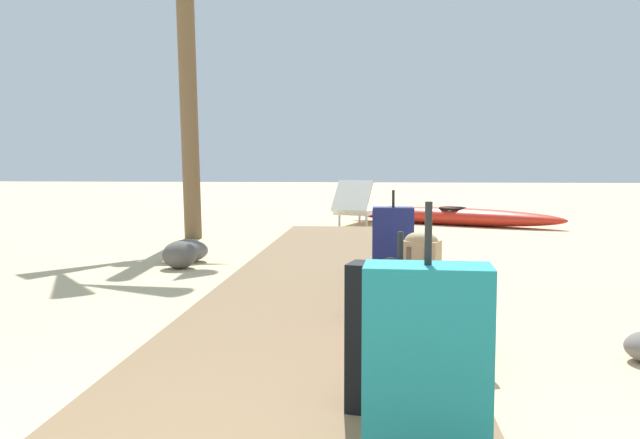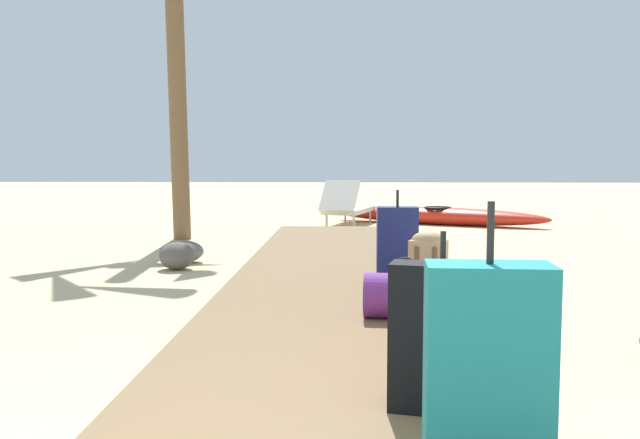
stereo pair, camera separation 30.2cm
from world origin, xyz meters
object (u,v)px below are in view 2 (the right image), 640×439
at_px(suitcase_teal, 488,371).
at_px(kayak, 438,216).
at_px(duffel_bag_purple, 405,296).
at_px(suitcase_black, 442,338).
at_px(suitcase_navy, 397,245).
at_px(backpack_tan, 428,261).
at_px(lounge_chair, 347,207).
at_px(duffel_bag_red, 460,319).

xyz_separation_m(suitcase_teal, kayak, (1.18, 9.83, -0.28)).
xyz_separation_m(duffel_bag_purple, suitcase_teal, (0.07, -2.26, 0.21)).
distance_m(suitcase_black, suitcase_navy, 3.03).
distance_m(backpack_tan, suitcase_navy, 0.54).
height_order(suitcase_black, suitcase_navy, suitcase_navy).
relative_size(duffel_bag_purple, backpack_tan, 1.14).
height_order(suitcase_black, backpack_tan, suitcase_black).
xyz_separation_m(duffel_bag_purple, backpack_tan, (0.26, 0.85, 0.11)).
height_order(duffel_bag_purple, suitcase_teal, suitcase_teal).
bearing_deg(duffel_bag_purple, suitcase_black, -89.89).
distance_m(suitcase_black, kayak, 9.33).
bearing_deg(kayak, suitcase_teal, -96.82).
bearing_deg(suitcase_black, suitcase_navy, 89.13).
bearing_deg(suitcase_teal, suitcase_navy, 90.32).
bearing_deg(suitcase_teal, duffel_bag_purple, 91.76).
height_order(duffel_bag_purple, backpack_tan, backpack_tan).
relative_size(backpack_tan, lounge_chair, 0.30).
relative_size(duffel_bag_purple, kayak, 0.15).
relative_size(suitcase_teal, lounge_chair, 0.56).
bearing_deg(lounge_chair, suitcase_navy, -85.96).
xyz_separation_m(duffel_bag_red, suitcase_teal, (-0.16, -1.49, 0.18)).
xyz_separation_m(suitcase_black, kayak, (1.24, 9.25, -0.24)).
xyz_separation_m(duffel_bag_purple, lounge_chair, (-0.37, 7.27, 0.10)).
xyz_separation_m(suitcase_navy, suitcase_teal, (0.02, -3.61, 0.03)).
xyz_separation_m(duffel_bag_red, suitcase_black, (-0.23, -0.90, 0.13)).
height_order(lounge_chair, kayak, lounge_chair).
distance_m(duffel_bag_purple, suitcase_navy, 1.36).
height_order(suitcase_black, kayak, suitcase_black).
xyz_separation_m(suitcase_black, lounge_chair, (-0.37, 8.94, -0.06)).
bearing_deg(suitcase_navy, duffel_bag_purple, -92.09).
relative_size(suitcase_black, suitcase_navy, 0.95).
bearing_deg(backpack_tan, duffel_bag_purple, -106.75).
relative_size(duffel_bag_purple, duffel_bag_red, 1.01).
height_order(suitcase_black, lounge_chair, suitcase_black).
distance_m(duffel_bag_red, lounge_chair, 8.06).
bearing_deg(suitcase_black, duffel_bag_purple, 90.11).
relative_size(duffel_bag_red, suitcase_teal, 0.61).
distance_m(duffel_bag_red, suitcase_navy, 2.14).
relative_size(suitcase_navy, kayak, 0.21).
bearing_deg(duffel_bag_red, duffel_bag_purple, 106.58).
distance_m(duffel_bag_purple, suitcase_black, 1.69).
height_order(duffel_bag_red, suitcase_teal, suitcase_teal).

